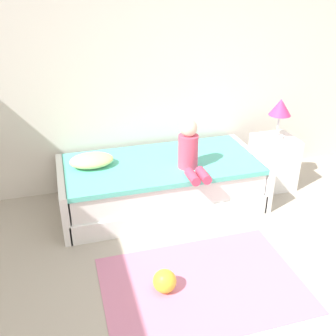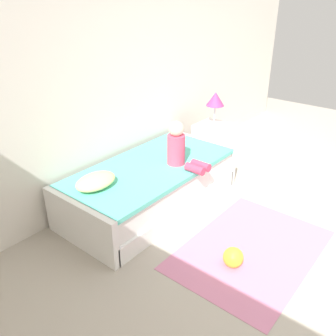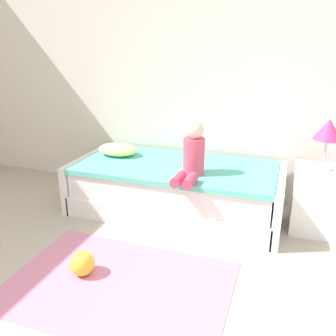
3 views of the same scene
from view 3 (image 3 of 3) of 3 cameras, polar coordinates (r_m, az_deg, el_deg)
The scene contains 8 objects.
wall_rear at distance 3.81m, azimuth 12.88°, elevation 16.06°, with size 7.20×0.10×2.90m, color silver.
bed at distance 3.62m, azimuth 1.31°, elevation -3.30°, with size 2.11×1.00×0.50m.
nightstand at distance 3.50m, azimuth 23.13°, elevation -4.80°, with size 0.44×0.44×0.60m, color white.
table_lamp at distance 3.31m, azimuth 24.58°, elevation 5.33°, with size 0.24×0.24×0.45m.
child_figure at distance 3.19m, azimuth 3.99°, elevation 2.29°, with size 0.20×0.51×0.50m.
pillow at distance 3.86m, azimuth -8.17°, elevation 2.99°, with size 0.44×0.30×0.13m, color #F2E58C.
toy_ball at distance 2.80m, azimuth -13.76°, elevation -14.84°, with size 0.19×0.19×0.19m, color yellow.
area_rug at distance 2.70m, azimuth -8.08°, elevation -18.21°, with size 1.60×1.10×0.01m, color pink.
Camera 3 is at (0.46, -1.17, 1.64)m, focal length 37.51 mm.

